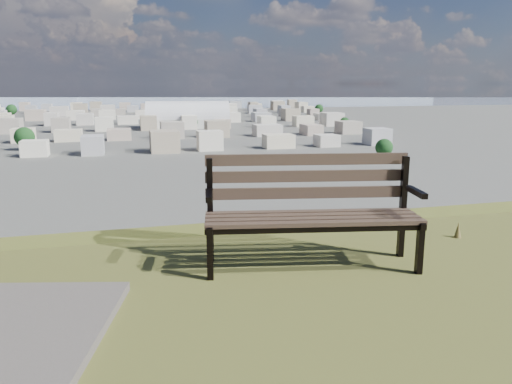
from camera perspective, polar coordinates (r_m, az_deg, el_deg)
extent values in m
cube|color=#48362A|center=(4.39, 6.96, -3.63)|extent=(1.94, 0.46, 0.04)
cube|color=#48362A|center=(4.52, 6.64, -3.18)|extent=(1.94, 0.46, 0.04)
cube|color=#48362A|center=(4.64, 6.34, -2.75)|extent=(1.94, 0.46, 0.04)
cube|color=#48362A|center=(4.76, 6.06, -2.35)|extent=(1.94, 0.46, 0.04)
cube|color=#48362A|center=(4.81, 5.92, -0.08)|extent=(1.93, 0.40, 0.11)
cube|color=#48362A|center=(4.80, 5.91, 1.82)|extent=(1.93, 0.40, 0.11)
cube|color=#48362A|center=(4.80, 5.89, 3.73)|extent=(1.93, 0.40, 0.11)
cube|color=black|center=(4.37, -5.28, -6.98)|extent=(0.07, 0.07, 0.48)
cube|color=black|center=(4.74, -5.25, -2.14)|extent=(0.07, 0.07, 1.00)
cube|color=black|center=(4.51, -5.28, -3.60)|extent=(0.15, 0.54, 0.05)
cube|color=black|center=(4.39, -5.37, -0.38)|extent=(0.13, 0.39, 0.05)
cube|color=black|center=(4.71, 18.22, -6.11)|extent=(0.07, 0.07, 0.48)
cube|color=black|center=(5.06, 16.43, -1.68)|extent=(0.07, 0.07, 1.00)
cube|color=black|center=(4.85, 17.42, -3.00)|extent=(0.15, 0.54, 0.05)
cube|color=black|center=(4.73, 17.86, 0.00)|extent=(0.13, 0.39, 0.05)
cube|color=black|center=(4.40, 6.97, -4.28)|extent=(1.93, 0.41, 0.04)
cube|color=black|center=(4.79, 6.02, -2.88)|extent=(1.93, 0.41, 0.04)
cone|color=brown|center=(5.98, 22.10, -4.02)|extent=(0.08, 0.08, 0.18)
cube|color=beige|center=(316.08, -7.77, 7.82)|extent=(52.93, 27.58, 5.63)
cylinder|color=white|center=(315.88, -7.79, 8.33)|extent=(52.93, 27.58, 21.38)
cube|color=#A1978A|center=(205.66, -24.72, 4.67)|extent=(11.00, 11.00, 7.00)
cube|color=#B4A08F|center=(202.97, -18.01, 5.11)|extent=(11.00, 11.00, 7.00)
cube|color=#A6A5AA|center=(203.11, -11.22, 5.48)|extent=(11.00, 11.00, 7.00)
cube|color=beige|center=(206.06, -4.52, 5.77)|extent=(11.00, 11.00, 7.00)
cube|color=tan|center=(211.70, 1.91, 5.97)|extent=(11.00, 11.00, 7.00)
cube|color=silver|center=(219.84, 7.95, 6.10)|extent=(11.00, 11.00, 7.00)
cube|color=beige|center=(230.20, 13.49, 6.15)|extent=(11.00, 11.00, 7.00)
cube|color=#A6A5AA|center=(256.73, -25.57, 5.89)|extent=(11.00, 11.00, 7.00)
cube|color=beige|center=(253.45, -20.21, 6.27)|extent=(11.00, 11.00, 7.00)
cube|color=tan|center=(252.42, -14.75, 6.60)|extent=(11.00, 11.00, 7.00)
cube|color=silver|center=(253.67, -9.29, 6.86)|extent=(11.00, 11.00, 7.00)
cube|color=beige|center=(257.16, -3.93, 7.06)|extent=(11.00, 11.00, 7.00)
cube|color=silver|center=(262.80, 1.25, 7.20)|extent=(11.00, 11.00, 7.00)
cube|color=#A1978A|center=(270.47, 6.18, 7.28)|extent=(11.00, 11.00, 7.00)
cube|color=#B4A08F|center=(279.98, 10.81, 7.30)|extent=(11.00, 11.00, 7.00)
cube|color=silver|center=(307.92, -26.14, 6.71)|extent=(11.00, 11.00, 7.00)
cube|color=beige|center=(304.25, -21.68, 7.04)|extent=(11.00, 11.00, 7.00)
cube|color=silver|center=(302.44, -17.13, 7.33)|extent=(11.00, 11.00, 7.00)
cube|color=#A1978A|center=(302.53, -12.55, 7.58)|extent=(11.00, 11.00, 7.00)
cube|color=#B4A08F|center=(304.52, -8.00, 7.78)|extent=(11.00, 11.00, 7.00)
cube|color=#A6A5AA|center=(308.37, -3.53, 7.93)|extent=(11.00, 11.00, 7.00)
cube|color=beige|center=(314.01, 0.81, 8.03)|extent=(11.00, 11.00, 7.00)
cube|color=tan|center=(321.35, 4.97, 8.08)|extent=(11.00, 11.00, 7.00)
cube|color=silver|center=(330.27, 8.93, 8.09)|extent=(11.00, 11.00, 7.00)
cube|color=#B4A08F|center=(359.18, -26.55, 7.29)|extent=(11.00, 11.00, 7.00)
cube|color=#A6A5AA|center=(355.22, -22.73, 7.58)|extent=(11.00, 11.00, 7.00)
cube|color=beige|center=(352.86, -18.84, 7.85)|extent=(11.00, 11.00, 7.00)
cube|color=tan|center=(352.12, -14.91, 8.08)|extent=(11.00, 11.00, 7.00)
cube|color=silver|center=(353.01, -10.97, 8.28)|extent=(11.00, 11.00, 7.00)
cube|color=beige|center=(355.53, -7.08, 8.43)|extent=(11.00, 11.00, 7.00)
cube|color=silver|center=(359.63, -3.25, 8.55)|extent=(11.00, 11.00, 7.00)
cube|color=#A1978A|center=(365.27, 0.48, 8.63)|extent=(11.00, 11.00, 7.00)
cube|color=#B4A08F|center=(372.37, 4.09, 8.66)|extent=(11.00, 11.00, 7.00)
cube|color=#A6A5AA|center=(380.86, 7.54, 8.67)|extent=(11.00, 11.00, 7.00)
cube|color=beige|center=(410.47, -26.86, 7.72)|extent=(11.00, 11.00, 7.00)
cube|color=silver|center=(406.31, -23.52, 7.99)|extent=(11.00, 11.00, 7.00)
cube|color=#A1978A|center=(403.53, -20.12, 8.23)|extent=(11.00, 11.00, 7.00)
cube|color=#B4A08F|center=(402.17, -16.68, 8.45)|extent=(11.00, 11.00, 7.00)
cube|color=#A6A5AA|center=(402.24, -13.23, 8.64)|extent=(11.00, 11.00, 7.00)
cube|color=beige|center=(403.73, -9.79, 8.80)|extent=(11.00, 11.00, 7.00)
cube|color=tan|center=(406.65, -6.38, 8.92)|extent=(11.00, 11.00, 7.00)
cube|color=silver|center=(410.94, -3.03, 9.01)|extent=(11.00, 11.00, 7.00)
cube|color=beige|center=(416.57, 0.24, 9.07)|extent=(11.00, 11.00, 7.00)
cube|color=silver|center=(423.50, 3.41, 9.11)|extent=(11.00, 11.00, 7.00)
cube|color=#A1978A|center=(431.64, 6.48, 9.11)|extent=(11.00, 11.00, 7.00)
cube|color=tan|center=(461.80, -27.10, 8.06)|extent=(11.00, 11.00, 7.00)
cube|color=silver|center=(457.47, -24.13, 8.31)|extent=(11.00, 11.00, 7.00)
cube|color=beige|center=(454.37, -21.12, 8.53)|extent=(11.00, 11.00, 7.00)
cube|color=silver|center=(452.53, -18.07, 8.73)|extent=(11.00, 11.00, 7.00)
cube|color=#A1978A|center=(451.95, -15.00, 8.91)|extent=(11.00, 11.00, 7.00)
cube|color=#B4A08F|center=(452.65, -11.92, 9.07)|extent=(11.00, 11.00, 7.00)
cube|color=#A6A5AA|center=(454.61, -8.87, 9.20)|extent=(11.00, 11.00, 7.00)
cube|color=beige|center=(457.83, -5.84, 9.30)|extent=(11.00, 11.00, 7.00)
cube|color=tan|center=(462.27, -2.86, 9.38)|extent=(11.00, 11.00, 7.00)
cube|color=silver|center=(467.90, 0.05, 9.42)|extent=(11.00, 11.00, 7.00)
cube|color=beige|center=(474.68, 2.89, 9.45)|extent=(11.00, 11.00, 7.00)
cube|color=silver|center=(482.56, 5.64, 9.45)|extent=(11.00, 11.00, 7.00)
cube|color=tan|center=(508.68, -24.62, 8.56)|extent=(11.00, 11.00, 7.00)
cube|color=silver|center=(505.33, -21.92, 8.76)|extent=(11.00, 11.00, 7.00)
cube|color=beige|center=(503.10, -19.17, 8.96)|extent=(11.00, 11.00, 7.00)
cube|color=silver|center=(502.01, -16.41, 9.13)|extent=(11.00, 11.00, 7.00)
cube|color=#A1978A|center=(502.06, -13.64, 9.28)|extent=(11.00, 11.00, 7.00)
cube|color=#B4A08F|center=(503.26, -10.88, 9.41)|extent=(11.00, 11.00, 7.00)
cube|color=#A6A5AA|center=(505.60, -8.13, 9.52)|extent=(11.00, 11.00, 7.00)
cube|color=beige|center=(509.06, -5.41, 9.60)|extent=(11.00, 11.00, 7.00)
cube|color=tan|center=(513.62, -2.73, 9.66)|extent=(11.00, 11.00, 7.00)
cube|color=silver|center=(519.25, -0.10, 9.71)|extent=(11.00, 11.00, 7.00)
cube|color=beige|center=(525.91, 2.46, 9.73)|extent=(11.00, 11.00, 7.00)
cube|color=silver|center=(533.58, 4.96, 9.73)|extent=(11.00, 11.00, 7.00)
cube|color=tan|center=(559.93, -25.03, 8.76)|extent=(11.00, 11.00, 7.00)
cube|color=silver|center=(556.37, -22.57, 8.95)|extent=(11.00, 11.00, 7.00)
cube|color=beige|center=(553.83, -20.08, 9.13)|extent=(11.00, 11.00, 7.00)
cube|color=silver|center=(552.31, -17.57, 9.30)|extent=(11.00, 11.00, 7.00)
cube|color=#A1978A|center=(551.84, -15.05, 9.44)|extent=(11.00, 11.00, 7.00)
cube|color=#B4A08F|center=(552.41, -12.53, 9.57)|extent=(11.00, 11.00, 7.00)
cube|color=#A6A5AA|center=(554.02, -10.02, 9.68)|extent=(11.00, 11.00, 7.00)
cube|color=beige|center=(556.67, -7.52, 9.77)|extent=(11.00, 11.00, 7.00)
cube|color=tan|center=(560.33, -5.05, 9.85)|extent=(11.00, 11.00, 7.00)
cube|color=silver|center=(564.98, -2.62, 9.90)|extent=(11.00, 11.00, 7.00)
cube|color=beige|center=(570.61, -0.23, 9.94)|extent=(11.00, 11.00, 7.00)
cube|color=silver|center=(577.18, 2.11, 9.95)|extent=(11.00, 11.00, 7.00)
cube|color=#A1978A|center=(584.66, 4.39, 9.96)|extent=(11.00, 11.00, 7.00)
cylinder|color=#382A1C|center=(187.08, 14.38, 4.01)|extent=(0.80, 0.80, 2.10)
sphere|color=#113216|center=(186.67, 14.43, 4.96)|extent=(6.30, 6.30, 6.30)
cylinder|color=#382A1C|center=(226.16, -24.85, 4.70)|extent=(0.80, 0.80, 2.70)
sphere|color=#113216|center=(225.74, -24.95, 5.72)|extent=(8.10, 8.10, 8.10)
cylinder|color=#382A1C|center=(311.48, 10.06, 7.34)|extent=(0.80, 0.80, 1.95)
sphere|color=#113216|center=(311.25, 10.08, 7.88)|extent=(5.85, 5.85, 5.85)
cylinder|color=#382A1C|center=(406.79, -6.37, 8.59)|extent=(0.80, 0.80, 2.25)
sphere|color=#113216|center=(406.59, -6.38, 9.06)|extent=(6.75, 6.75, 6.75)
cylinder|color=#382A1C|center=(470.51, -26.11, 7.96)|extent=(0.80, 0.80, 2.85)
sphere|color=#113216|center=(470.30, -26.16, 8.47)|extent=(8.55, 8.55, 8.55)
cylinder|color=#382A1C|center=(305.23, -7.24, 7.35)|extent=(0.80, 0.80, 2.10)
sphere|color=#113216|center=(304.98, -7.25, 7.94)|extent=(6.30, 6.30, 6.30)
cylinder|color=#382A1C|center=(455.49, 7.21, 8.97)|extent=(0.80, 0.80, 2.55)
sphere|color=#113216|center=(455.30, 7.22, 9.45)|extent=(7.65, 7.65, 7.65)
cube|color=#828FA6|center=(901.75, -15.14, 10.15)|extent=(2400.00, 700.00, 0.12)
cube|color=#8290A2|center=(1399.55, -8.97, 11.95)|extent=(700.00, 220.00, 45.00)
cube|color=#8290A2|center=(1572.50, 9.71, 12.21)|extent=(500.00, 220.00, 60.00)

